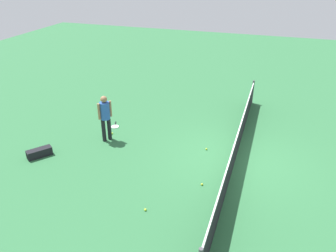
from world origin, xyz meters
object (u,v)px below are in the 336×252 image
at_px(tennis_ball_near_player, 145,210).
at_px(tennis_ball_midcourt, 206,149).
at_px(tennis_ball_baseline, 202,184).
at_px(equipment_bag, 38,153).
at_px(player_near_side, 105,115).
at_px(tennis_racket_near_player, 115,126).
at_px(tennis_ball_by_net, 112,133).

bearing_deg(tennis_ball_near_player, tennis_ball_midcourt, 166.57).
bearing_deg(tennis_ball_baseline, equipment_bag, -88.20).
distance_m(tennis_ball_baseline, equipment_bag, 5.50).
distance_m(player_near_side, tennis_ball_baseline, 4.29).
bearing_deg(tennis_racket_near_player, tennis_ball_by_net, 17.09).
height_order(tennis_racket_near_player, tennis_ball_near_player, tennis_ball_near_player).
relative_size(tennis_ball_near_player, tennis_ball_midcourt, 1.00).
bearing_deg(tennis_ball_near_player, tennis_ball_by_net, -142.25).
xyz_separation_m(tennis_racket_near_player, tennis_ball_midcourt, (0.62, 3.78, 0.02)).
bearing_deg(equipment_bag, player_near_side, 136.91).
bearing_deg(tennis_ball_by_net, tennis_ball_baseline, 62.67).
relative_size(tennis_racket_near_player, tennis_ball_near_player, 9.17).
bearing_deg(tennis_ball_near_player, tennis_ball_baseline, 143.00).
height_order(player_near_side, tennis_ball_near_player, player_near_side).
xyz_separation_m(tennis_ball_baseline, equipment_bag, (0.17, -5.50, 0.11)).
bearing_deg(tennis_ball_midcourt, tennis_ball_baseline, 8.89).
relative_size(tennis_ball_near_player, equipment_bag, 0.08).
bearing_deg(tennis_racket_near_player, player_near_side, 11.83).
bearing_deg(player_near_side, tennis_ball_baseline, 67.95).
xyz_separation_m(player_near_side, equipment_bag, (1.74, -1.63, -0.87)).
relative_size(tennis_racket_near_player, tennis_ball_midcourt, 9.17).
distance_m(player_near_side, tennis_ball_midcourt, 3.72).
relative_size(tennis_ball_by_net, tennis_ball_midcourt, 1.00).
distance_m(tennis_racket_near_player, equipment_bag, 3.13).
distance_m(player_near_side, equipment_bag, 2.54).
relative_size(tennis_racket_near_player, tennis_ball_by_net, 9.17).
bearing_deg(tennis_ball_baseline, tennis_racket_near_player, -122.60).
bearing_deg(tennis_ball_baseline, player_near_side, -112.05).
distance_m(tennis_ball_near_player, tennis_ball_by_net, 4.49).
height_order(tennis_ball_midcourt, equipment_bag, equipment_bag).
xyz_separation_m(player_near_side, tennis_ball_near_player, (3.10, 2.72, -0.98)).
relative_size(tennis_racket_near_player, tennis_ball_baseline, 9.17).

